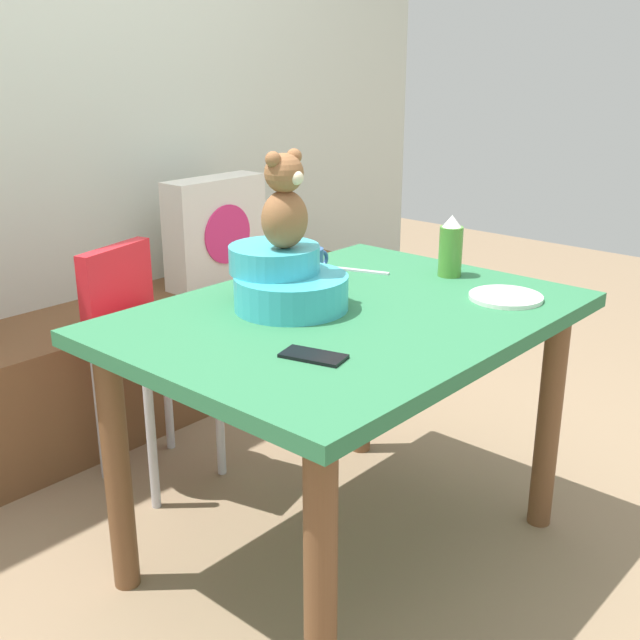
{
  "coord_description": "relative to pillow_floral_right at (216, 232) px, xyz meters",
  "views": [
    {
      "loc": [
        -1.5,
        -1.23,
        1.38
      ],
      "look_at": [
        0.0,
        0.1,
        0.69
      ],
      "focal_mm": 43.94,
      "sensor_mm": 36.0,
      "label": 1
    }
  ],
  "objects": [
    {
      "name": "dining_table",
      "position": [
        -0.57,
        -1.17,
        -0.05
      ],
      "size": [
        1.2,
        0.89,
        0.74
      ],
      "color": "#2D7247",
      "rests_on": "ground_plane"
    },
    {
      "name": "dinner_plate_near",
      "position": [
        -0.21,
        -1.43,
        0.07
      ],
      "size": [
        0.2,
        0.2,
        0.01
      ],
      "primitive_type": "cylinder",
      "color": "white",
      "rests_on": "dining_table"
    },
    {
      "name": "table_fork",
      "position": [
        -0.25,
        -0.97,
        0.06
      ],
      "size": [
        0.07,
        0.17,
        0.01
      ],
      "primitive_type": "cube",
      "rotation": [
        0.0,
        0.0,
        0.33
      ],
      "color": "silver",
      "rests_on": "dining_table"
    },
    {
      "name": "infant_seat_teal",
      "position": [
        -0.66,
        -1.03,
        0.13
      ],
      "size": [
        0.3,
        0.33,
        0.16
      ],
      "color": "#3CB0C3",
      "rests_on": "dining_table"
    },
    {
      "name": "back_wall",
      "position": [
        -0.57,
        0.29,
        0.62
      ],
      "size": [
        4.4,
        0.1,
        2.6
      ],
      "primitive_type": "cube",
      "color": "silver",
      "rests_on": "ground_plane"
    },
    {
      "name": "pillow_floral_right",
      "position": [
        0.0,
        0.0,
        0.0
      ],
      "size": [
        0.44,
        0.15,
        0.44
      ],
      "color": "white",
      "rests_on": "window_bench"
    },
    {
      "name": "ground_plane",
      "position": [
        -0.57,
        -1.17,
        -0.68
      ],
      "size": [
        8.0,
        8.0,
        0.0
      ],
      "primitive_type": "plane",
      "color": "#8C7256"
    },
    {
      "name": "cell_phone",
      "position": [
        -0.88,
        -1.33,
        0.06
      ],
      "size": [
        0.1,
        0.16,
        0.01
      ],
      "primitive_type": "cube",
      "rotation": [
        0.0,
        0.0,
        0.26
      ],
      "color": "black",
      "rests_on": "dining_table"
    },
    {
      "name": "teddy_bear",
      "position": [
        -0.66,
        -1.03,
        0.34
      ],
      "size": [
        0.13,
        0.12,
        0.25
      ],
      "color": "#905E38",
      "rests_on": "infant_seat_teal"
    },
    {
      "name": "coffee_mug",
      "position": [
        -0.42,
        -0.9,
        0.11
      ],
      "size": [
        0.12,
        0.08,
        0.09
      ],
      "color": "#335999",
      "rests_on": "dining_table"
    },
    {
      "name": "window_bench",
      "position": [
        -0.57,
        0.02,
        -0.45
      ],
      "size": [
        2.6,
        0.44,
        0.46
      ],
      "primitive_type": "cube",
      "color": "brown",
      "rests_on": "ground_plane"
    },
    {
      "name": "highchair",
      "position": [
        -0.65,
        -0.42,
        -0.16
      ],
      "size": [
        0.4,
        0.51,
        0.79
      ],
      "color": "red",
      "rests_on": "ground_plane"
    },
    {
      "name": "ketchup_bottle",
      "position": [
        -0.11,
        -1.19,
        0.15
      ],
      "size": [
        0.07,
        0.07,
        0.18
      ],
      "color": "#4C8C33",
      "rests_on": "dining_table"
    }
  ]
}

